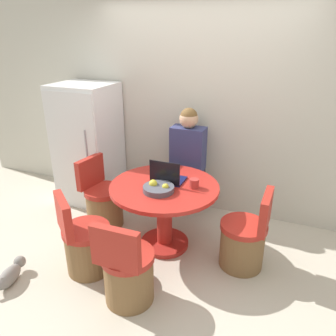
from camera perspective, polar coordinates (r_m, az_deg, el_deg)
name	(u,v)px	position (r m, az deg, el deg)	size (l,w,h in m)	color
ground_plane	(157,265)	(3.43, -1.94, -16.49)	(12.00, 12.00, 0.00)	beige
wall_back	(201,109)	(4.02, 5.75, 10.26)	(7.00, 0.06, 2.60)	beige
refrigerator	(88,145)	(4.43, -13.72, 3.98)	(0.73, 0.68, 1.57)	white
dining_table	(164,203)	(3.41, -0.63, -6.10)	(1.11, 1.11, 0.72)	#B2261E
chair_near_camera	(128,273)	(2.92, -7.05, -17.74)	(0.45, 0.45, 0.82)	brown
chair_left_side	(103,203)	(3.98, -11.22, -5.96)	(0.47, 0.46, 0.82)	brown
chair_right_side	(244,241)	(3.34, 13.14, -12.29)	(0.45, 0.45, 0.82)	brown
chair_near_left_corner	(86,245)	(3.30, -14.13, -12.91)	(0.52, 0.52, 0.82)	brown
person_seated	(189,156)	(3.98, 3.67, 2.01)	(0.40, 0.37, 1.36)	#2D2D38
laptop	(168,177)	(3.37, -0.08, -1.61)	(0.32, 0.25, 0.25)	#141947
fruit_bowl	(158,188)	(3.19, -1.69, -3.54)	(0.30, 0.30, 0.10)	#4C4C56
coffee_cup	(194,183)	(3.26, 4.59, -2.68)	(0.09, 0.09, 0.09)	#B2332D
cat	(11,274)	(3.52, -25.69, -16.28)	(0.20, 0.44, 0.16)	gray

